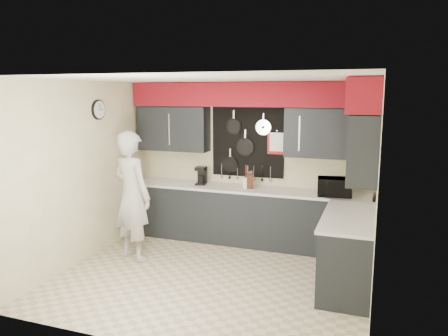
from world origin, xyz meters
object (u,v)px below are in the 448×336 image
at_px(microwave, 334,187).
at_px(knife_block, 250,181).
at_px(utensil_crock, 247,183).
at_px(coffee_maker, 201,175).
at_px(person, 132,196).

height_order(microwave, knife_block, microwave).
bearing_deg(utensil_crock, knife_block, -21.36).
relative_size(coffee_maker, person, 0.16).
relative_size(knife_block, person, 0.12).
height_order(coffee_maker, person, person).
bearing_deg(coffee_maker, microwave, -10.19).
distance_m(knife_block, coffee_maker, 0.86).
xyz_separation_m(microwave, person, (-2.76, -1.12, -0.10)).
bearing_deg(utensil_crock, person, -138.32).
xyz_separation_m(microwave, utensil_crock, (-1.38, 0.10, -0.05)).
distance_m(coffee_maker, person, 1.37).
relative_size(microwave, knife_block, 2.16).
xyz_separation_m(knife_block, coffee_maker, (-0.85, 0.03, 0.04)).
distance_m(knife_block, utensil_crock, 0.08).
bearing_deg(coffee_maker, person, -122.56).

